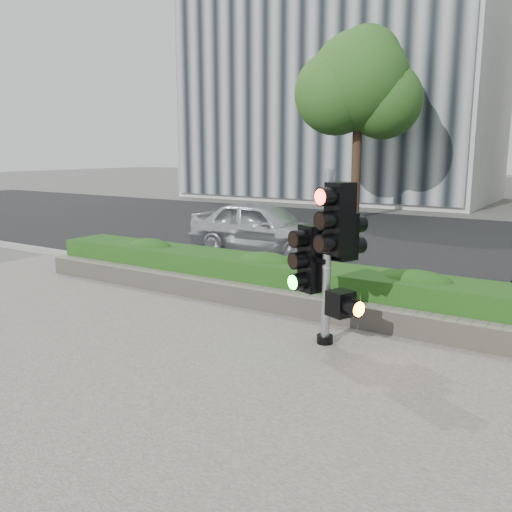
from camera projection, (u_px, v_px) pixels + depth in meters
name	position (u px, v px, depth m)	size (l,w,h in m)	color
ground	(241.00, 356.00, 6.99)	(120.00, 120.00, 0.00)	#51514C
sidewalk	(86.00, 441.00, 4.92)	(16.00, 11.00, 0.03)	#9E9389
road	(441.00, 245.00, 15.23)	(60.00, 13.00, 0.02)	black
curb	(341.00, 297.00, 9.58)	(60.00, 0.25, 0.12)	gray
stone_wall	(309.00, 306.00, 8.52)	(12.00, 0.32, 0.34)	gray
hedge	(327.00, 287.00, 9.02)	(12.00, 1.00, 0.68)	#377925
building_left	(343.00, 59.00, 29.31)	(16.00, 9.00, 15.00)	#B7B7B2
tree_left	(359.00, 85.00, 20.43)	(4.61, 4.03, 7.34)	black
traffic_signal	(331.00, 250.00, 7.13)	(0.87, 0.73, 2.35)	black
car_silver	(263.00, 227.00, 13.77)	(1.58, 3.92, 1.34)	silver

